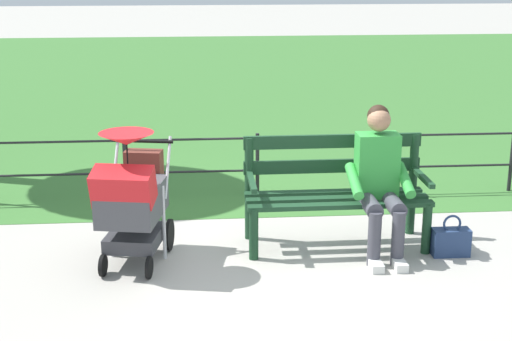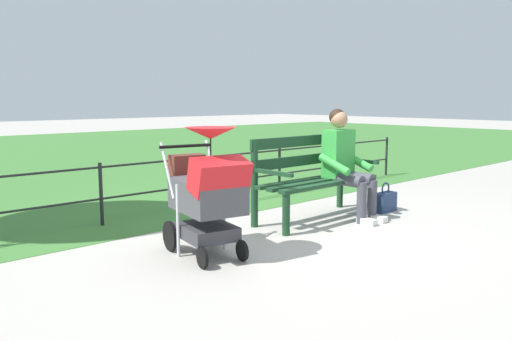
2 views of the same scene
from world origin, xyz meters
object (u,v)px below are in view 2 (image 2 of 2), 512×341
object	(u,v)px
handbag	(385,201)
stroller	(207,190)
person_on_bench	(346,160)
park_bench	(312,174)

from	to	relation	value
handbag	stroller	bearing A→B (deg)	-0.82
person_on_bench	park_bench	bearing A→B (deg)	-33.42
park_bench	stroller	distance (m)	1.79
person_on_bench	handbag	bearing A→B (deg)	165.97
person_on_bench	handbag	distance (m)	0.84
park_bench	handbag	bearing A→B (deg)	158.41
person_on_bench	stroller	bearing A→B (deg)	3.14
stroller	park_bench	bearing A→B (deg)	-169.09
park_bench	stroller	world-z (taller)	stroller
park_bench	person_on_bench	world-z (taller)	person_on_bench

